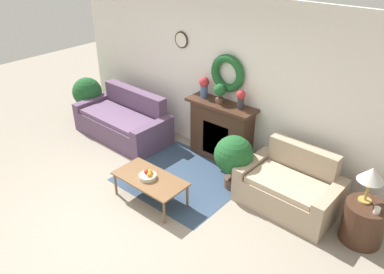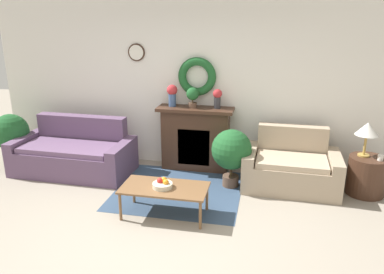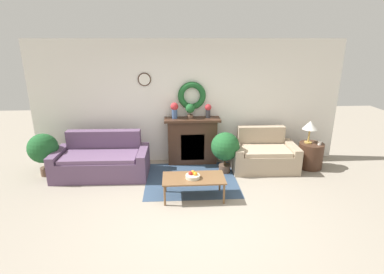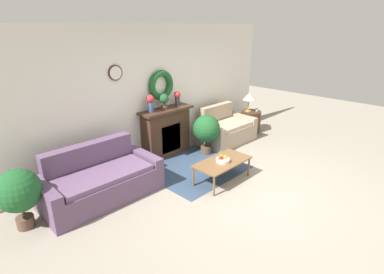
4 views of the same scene
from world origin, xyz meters
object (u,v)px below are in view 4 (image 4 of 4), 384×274
coffee_table (222,163)px  vase_on_mantel_left (150,102)px  side_table_by_loveseat (250,121)px  fireplace (166,132)px  vase_on_mantel_right (177,97)px  mug (257,110)px  potted_plant_on_mantel (164,100)px  potted_plant_floor_by_loveseat (206,130)px  couch_left (100,181)px  fruit_bowl (223,159)px  table_lamp (249,97)px  loveseat_right (225,130)px  potted_plant_floor_by_couch (19,192)px

coffee_table → vase_on_mantel_left: vase_on_mantel_left is taller
side_table_by_loveseat → fireplace: bearing=170.2°
vase_on_mantel_left → vase_on_mantel_right: 0.73m
mug → potted_plant_on_mantel: bearing=169.2°
mug → potted_plant_floor_by_loveseat: bearing=-178.9°
couch_left → fruit_bowl: couch_left is taller
fruit_bowl → side_table_by_loveseat: bearing=24.1°
fireplace → table_lamp: (2.49, -0.39, 0.41)m
table_lamp → potted_plant_on_mantel: potted_plant_on_mantel is taller
coffee_table → potted_plant_on_mantel: 1.82m
coffee_table → potted_plant_floor_by_loveseat: potted_plant_floor_by_loveseat is taller
couch_left → vase_on_mantel_right: bearing=14.8°
fruit_bowl → side_table_by_loveseat: 2.90m
loveseat_right → vase_on_mantel_left: 2.16m
fruit_bowl → vase_on_mantel_left: bearing=100.1°
fireplace → vase_on_mantel_left: bearing=179.2°
fireplace → potted_plant_on_mantel: (-0.05, -0.01, 0.71)m
coffee_table → couch_left: bearing=149.4°
couch_left → vase_on_mantel_right: size_ratio=6.17×
fruit_bowl → mug: mug is taller
fireplace → loveseat_right: 1.58m
loveseat_right → vase_on_mantel_right: vase_on_mantel_right is taller
fireplace → potted_plant_floor_by_loveseat: size_ratio=1.40×
coffee_table → potted_plant_floor_by_couch: (-2.97, 1.12, 0.21)m
fireplace → mug: 2.72m
potted_plant_on_mantel → potted_plant_floor_by_couch: (-3.00, -0.47, -0.67)m
couch_left → potted_plant_floor_by_loveseat: 2.55m
fireplace → potted_plant_floor_by_loveseat: fireplace is taller
fruit_bowl → table_lamp: table_lamp is taller
coffee_table → table_lamp: bearing=25.4°
vase_on_mantel_right → potted_plant_floor_by_couch: bearing=-171.8°
coffee_table → side_table_by_loveseat: (2.63, 1.16, -0.08)m
fireplace → potted_plant_on_mantel: size_ratio=3.81×
coffee_table → potted_plant_floor_by_loveseat: (0.73, 1.03, 0.20)m
vase_on_mantel_left → potted_plant_on_mantel: size_ratio=1.09×
potted_plant_floor_by_couch → loveseat_right: bearing=1.0°
fireplace → side_table_by_loveseat: fireplace is taller
fireplace → mug: size_ratio=14.98×
vase_on_mantel_left → vase_on_mantel_right: size_ratio=1.14×
side_table_by_loveseat → potted_plant_floor_by_loveseat: bearing=-176.1°
couch_left → potted_plant_on_mantel: potted_plant_on_mantel is taller
coffee_table → side_table_by_loveseat: side_table_by_loveseat is taller
loveseat_right → vase_on_mantel_left: bearing=169.6°
loveseat_right → potted_plant_floor_by_loveseat: bearing=-167.3°
potted_plant_on_mantel → potted_plant_floor_by_loveseat: (0.69, -0.56, -0.68)m
loveseat_right → potted_plant_on_mantel: bearing=167.8°
potted_plant_on_mantel → fireplace: bearing=17.5°
side_table_by_loveseat → vase_on_mantel_right: bearing=168.5°
couch_left → mug: couch_left is taller
loveseat_right → potted_plant_floor_by_couch: 4.57m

